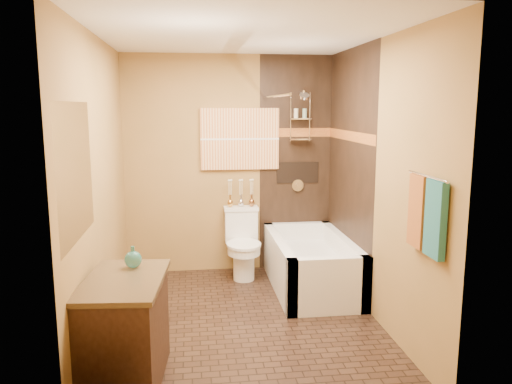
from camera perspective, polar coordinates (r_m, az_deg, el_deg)
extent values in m
plane|color=black|center=(4.66, -1.41, -14.54)|extent=(3.00, 3.00, 0.00)
cube|color=#A1753E|center=(4.35, -17.42, 0.45)|extent=(0.02, 3.00, 2.50)
cube|color=#A1753E|center=(4.58, 13.62, 1.09)|extent=(0.02, 3.00, 2.50)
cube|color=#A1753E|center=(5.78, -3.03, 3.11)|extent=(2.40, 0.02, 2.50)
cube|color=#A1753E|center=(2.84, 1.68, -3.87)|extent=(2.40, 0.02, 2.50)
plane|color=silver|center=(4.29, -1.56, 17.54)|extent=(3.00, 3.00, 0.00)
cube|color=black|center=(5.88, 4.54, 3.20)|extent=(0.85, 0.01, 2.50)
cube|color=black|center=(5.28, 10.60, 2.32)|extent=(0.01, 1.50, 2.50)
cube|color=brown|center=(5.84, 4.61, 6.80)|extent=(0.85, 0.01, 0.10)
cube|color=brown|center=(5.24, 10.62, 6.33)|extent=(0.01, 1.50, 0.10)
cube|color=black|center=(5.89, 4.78, 2.23)|extent=(0.50, 0.01, 0.25)
cylinder|color=silver|center=(5.72, 5.20, 11.34)|extent=(0.02, 0.26, 0.02)
cylinder|color=silver|center=(5.57, 5.53, 10.86)|extent=(0.11, 0.11, 0.09)
cylinder|color=silver|center=(5.90, 4.79, 0.76)|extent=(0.14, 0.02, 0.14)
cylinder|color=silver|center=(5.05, 2.18, 10.90)|extent=(0.03, 1.55, 0.03)
cylinder|color=silver|center=(3.58, 18.99, 1.70)|extent=(0.02, 0.55, 0.02)
cube|color=#1C5A5F|center=(3.52, 19.82, -2.95)|extent=(0.05, 0.22, 0.52)
cube|color=#94541B|center=(3.75, 18.02, -2.10)|extent=(0.05, 0.22, 0.52)
cube|color=#CE6730|center=(5.74, -1.85, 6.07)|extent=(0.90, 0.04, 0.70)
cube|color=white|center=(3.45, -19.92, 2.19)|extent=(0.01, 1.00, 0.90)
cube|color=white|center=(4.75, 8.33, -10.61)|extent=(0.80, 0.10, 0.55)
cube|color=white|center=(6.04, 4.72, -6.07)|extent=(0.80, 0.10, 0.55)
cube|color=white|center=(5.32, 2.59, -8.26)|extent=(0.10, 1.50, 0.55)
cube|color=white|center=(5.48, 9.89, -7.85)|extent=(0.10, 1.50, 0.55)
cube|color=white|center=(5.42, 6.28, -9.08)|extent=(0.64, 1.34, 0.35)
cube|color=white|center=(5.81, -1.72, -3.88)|extent=(0.37, 0.17, 0.37)
cube|color=white|center=(5.76, -1.73, -1.89)|extent=(0.39, 0.19, 0.04)
cylinder|color=white|center=(5.63, -1.40, -8.18)|extent=(0.24, 0.24, 0.37)
cylinder|color=white|center=(5.58, -1.40, -6.55)|extent=(0.36, 0.36, 0.10)
cylinder|color=white|center=(5.56, -1.41, -6.02)|extent=(0.38, 0.38, 0.03)
cube|color=black|center=(3.72, -14.76, -15.34)|extent=(0.57, 0.85, 0.72)
cube|color=black|center=(3.57, -14.86, -9.81)|extent=(0.60, 0.90, 0.04)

